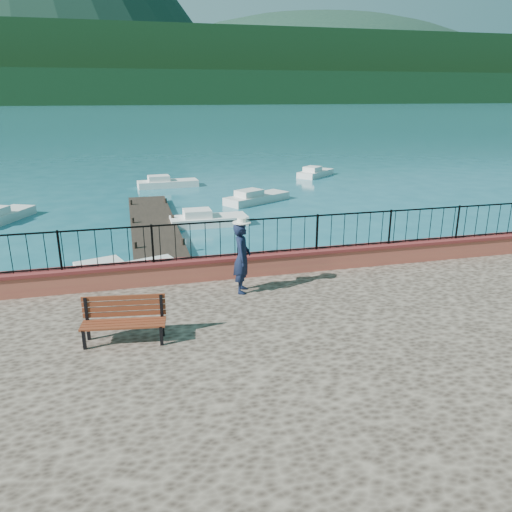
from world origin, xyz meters
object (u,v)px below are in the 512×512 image
boat_1 (209,217)px  boat_3 (1,213)px  park_bench (124,329)px  boat_4 (168,181)px  boat_2 (257,195)px  boat_5 (316,171)px  boat_0 (119,270)px  person (242,258)px

boat_1 → boat_3: (-9.54, 3.28, 0.00)m
park_bench → boat_4: bearing=91.2°
boat_2 → boat_3: size_ratio=1.09×
park_bench → boat_5: size_ratio=0.49×
boat_2 → boat_3: 13.08m
boat_1 → boat_4: same height
boat_0 → boat_4: same height
boat_2 → park_bench: bearing=-141.7°
park_bench → boat_2: size_ratio=0.42×
boat_2 → boat_3: same height
park_bench → person: bearing=42.9°
boat_2 → boat_4: same height
boat_0 → boat_3: same height
boat_1 → park_bench: bearing=-106.4°
boat_0 → boat_1: bearing=39.7°
park_bench → boat_4: (2.87, 23.86, -1.08)m
boat_4 → boat_5: size_ratio=1.14×
boat_4 → park_bench: bearing=-100.6°
boat_2 → boat_5: size_ratio=1.18×
park_bench → boat_2: park_bench is taller
person → boat_0: 5.85m
boat_4 → boat_5: (11.01, 1.72, 0.00)m
boat_0 → boat_5: bearing=34.6°
boat_0 → boat_4: bearing=61.2°
park_bench → boat_3: 17.50m
park_bench → boat_1: bearing=81.9°
boat_1 → boat_3: same height
park_bench → boat_3: size_ratio=0.46×
person → boat_4: (0.04, 21.89, -1.67)m
boat_0 → boat_2: (7.52, 11.01, 0.00)m
boat_0 → boat_5: (14.09, 18.90, 0.00)m
park_bench → boat_4: 24.05m
person → boat_2: 16.44m
boat_3 → person: bearing=-124.3°
boat_0 → park_bench: bearing=-106.9°
boat_1 → boat_5: bearing=50.6°
boat_2 → boat_4: size_ratio=1.03×
boat_0 → person: bearing=-75.9°
boat_2 → boat_3: (-13.02, -1.19, 0.00)m
boat_3 → boat_5: size_ratio=1.08×
boat_0 → boat_5: same height
boat_0 → boat_2: same height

